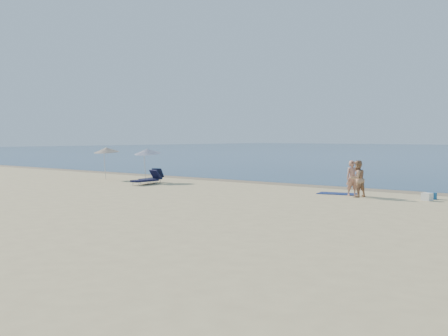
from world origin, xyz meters
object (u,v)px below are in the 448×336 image
(person_right, at_px, (357,179))
(blue_cooler, at_px, (432,196))
(umbrella_near, at_px, (147,151))
(person_left, at_px, (352,178))

(person_right, relative_size, blue_cooler, 4.04)
(person_right, height_order, blue_cooler, person_right)
(person_right, xyz_separation_m, umbrella_near, (-13.47, -0.14, 0.99))
(person_left, relative_size, blue_cooler, 3.97)
(person_left, height_order, umbrella_near, umbrella_near)
(person_left, bearing_deg, blue_cooler, -31.81)
(person_right, bearing_deg, umbrella_near, -68.88)
(person_right, distance_m, blue_cooler, 3.19)
(blue_cooler, bearing_deg, umbrella_near, 165.93)
(person_left, height_order, blue_cooler, person_left)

